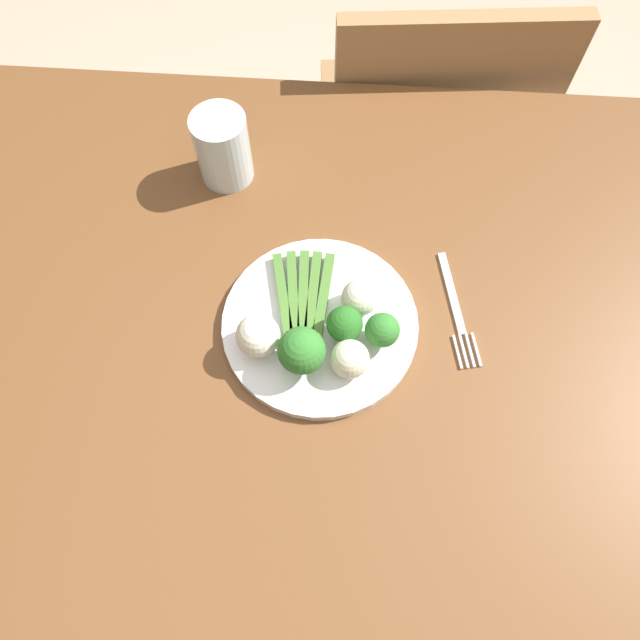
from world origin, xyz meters
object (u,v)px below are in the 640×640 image
at_px(dining_table, 310,380).
at_px(broccoli_back, 302,351).
at_px(asparagus_bundle, 303,298).
at_px(water_glass, 223,148).
at_px(cauliflower_right, 258,333).
at_px(cauliflower_near_fork, 350,359).
at_px(broccoli_front, 382,330).
at_px(cauliflower_edge, 360,297).
at_px(plate, 320,324).
at_px(chair, 421,142).
at_px(fork, 456,310).
at_px(broccoli_back_right, 345,324).

xyz_separation_m(dining_table, broccoli_back, (0.01, 0.02, 0.16)).
relative_size(asparagus_bundle, water_glass, 1.30).
xyz_separation_m(cauliflower_right, cauliflower_near_fork, (-0.11, 0.02, -0.00)).
bearing_deg(cauliflower_near_fork, broccoli_front, -134.84).
bearing_deg(asparagus_bundle, cauliflower_right, 138.99).
bearing_deg(broccoli_back, cauliflower_edge, -128.00).
xyz_separation_m(plate, water_glass, (0.15, -0.23, 0.04)).
bearing_deg(chair, asparagus_bundle, 64.15).
distance_m(cauliflower_edge, cauliflower_near_fork, 0.08).
bearing_deg(broccoli_front, fork, -150.62).
bearing_deg(fork, chair, 168.35).
height_order(plate, broccoli_front, broccoli_front).
xyz_separation_m(broccoli_back, cauliflower_edge, (-0.06, -0.08, -0.02)).
height_order(broccoli_back_right, fork, broccoli_back_right).
height_order(broccoli_front, cauliflower_right, cauliflower_right).
bearing_deg(cauliflower_right, chair, -112.12).
relative_size(dining_table, cauliflower_right, 26.25).
height_order(broccoli_back, water_glass, water_glass).
relative_size(chair, cauliflower_near_fork, 18.68).
height_order(chair, water_glass, water_glass).
distance_m(dining_table, cauliflower_right, 0.16).
height_order(chair, plate, chair).
bearing_deg(asparagus_bundle, cauliflower_edge, -95.35).
height_order(asparagus_bundle, broccoli_back, broccoli_back).
relative_size(dining_table, asparagus_bundle, 10.31).
distance_m(broccoli_front, fork, 0.12).
bearing_deg(dining_table, asparagus_bundle, -79.59).
distance_m(dining_table, plate, 0.12).
relative_size(chair, cauliflower_right, 16.36).
distance_m(asparagus_bundle, cauliflower_edge, 0.07).
bearing_deg(broccoli_back, cauliflower_right, -24.09).
relative_size(broccoli_back_right, cauliflower_right, 1.01).
xyz_separation_m(plate, cauliflower_right, (0.07, 0.03, 0.03)).
bearing_deg(cauliflower_near_fork, chair, -102.09).
relative_size(broccoli_back_right, broccoli_back, 0.78).
xyz_separation_m(plate, broccoli_back, (0.02, 0.06, 0.05)).
xyz_separation_m(asparagus_bundle, broccoli_front, (-0.10, 0.05, 0.02)).
bearing_deg(cauliflower_near_fork, plate, -55.53).
relative_size(broccoli_front, water_glass, 0.49).
height_order(broccoli_back, fork, broccoli_back).
xyz_separation_m(cauliflower_edge, cauliflower_near_fork, (0.01, 0.08, 0.00)).
xyz_separation_m(broccoli_back, cauliflower_near_fork, (-0.06, -0.00, -0.02)).
distance_m(broccoli_back_right, water_glass, 0.31).
relative_size(asparagus_bundle, cauliflower_edge, 2.95).
relative_size(cauliflower_near_fork, fork, 0.28).
xyz_separation_m(dining_table, asparagus_bundle, (0.01, -0.06, 0.12)).
distance_m(dining_table, water_glass, 0.34).
bearing_deg(broccoli_back, asparagus_bundle, -85.96).
distance_m(fork, water_glass, 0.38).
xyz_separation_m(fork, water_glass, (0.32, -0.20, 0.05)).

